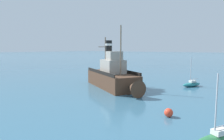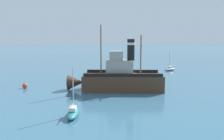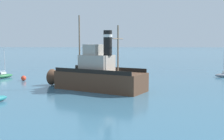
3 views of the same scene
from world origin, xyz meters
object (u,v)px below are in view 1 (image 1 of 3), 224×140
at_px(sailboat_teal, 192,84).
at_px(mooring_buoy, 169,113).
at_px(old_tugboat, 113,77).
at_px(sailboat_green, 218,138).

distance_m(sailboat_teal, mooring_buoy, 17.07).
height_order(old_tugboat, sailboat_green, old_tugboat).
distance_m(old_tugboat, mooring_buoy, 15.04).
relative_size(old_tugboat, sailboat_teal, 2.91).
bearing_deg(mooring_buoy, old_tugboat, -122.62).
relative_size(old_tugboat, mooring_buoy, 17.21).
xyz_separation_m(sailboat_green, sailboat_teal, (-20.16, -7.27, 0.00)).
bearing_deg(sailboat_green, mooring_buoy, -124.89).
bearing_deg(sailboat_green, old_tugboat, -123.24).
xyz_separation_m(old_tugboat, sailboat_teal, (-8.80, 10.06, -1.40)).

